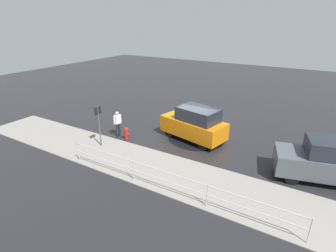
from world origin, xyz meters
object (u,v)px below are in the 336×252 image
parked_sedan (330,161)px  fire_hydrant (126,134)px  moving_hatchback (195,124)px  pedestrian (118,122)px  sign_post (99,120)px

parked_sedan → fire_hydrant: size_ratio=5.74×
moving_hatchback → parked_sedan: 7.06m
fire_hydrant → pedestrian: 0.97m
moving_hatchback → parked_sedan: bearing=172.8°
sign_post → parked_sedan: bearing=-166.8°
moving_hatchback → parked_sedan: size_ratio=0.91×
sign_post → pedestrian: bearing=-88.1°
parked_sedan → fire_hydrant: parked_sedan is taller
pedestrian → fire_hydrant: bearing=168.3°
fire_hydrant → sign_post: sign_post is taller
moving_hatchback → sign_post: 5.53m
pedestrian → sign_post: sign_post is taller
moving_hatchback → sign_post: sign_post is taller
parked_sedan → pedestrian: bearing=5.4°
parked_sedan → sign_post: size_ratio=1.92×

